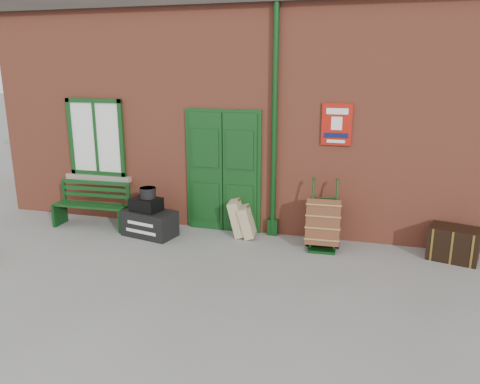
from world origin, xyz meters
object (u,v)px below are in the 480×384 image
(bench, at_px, (93,203))
(dark_trunk, at_px, (454,244))
(houdini_trunk, at_px, (150,223))
(porter_trolley, at_px, (323,223))

(bench, xyz_separation_m, dark_trunk, (6.44, 0.13, -0.18))
(houdini_trunk, distance_m, dark_trunk, 5.15)
(porter_trolley, distance_m, dark_trunk, 2.06)
(houdini_trunk, relative_size, porter_trolley, 0.81)
(porter_trolley, relative_size, dark_trunk, 1.56)
(bench, relative_size, dark_trunk, 1.97)
(houdini_trunk, bearing_deg, bench, -176.57)
(porter_trolley, bearing_deg, houdini_trunk, -178.15)
(houdini_trunk, xyz_separation_m, dark_trunk, (5.14, 0.33, 0.03))
(bench, bearing_deg, porter_trolley, -1.48)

